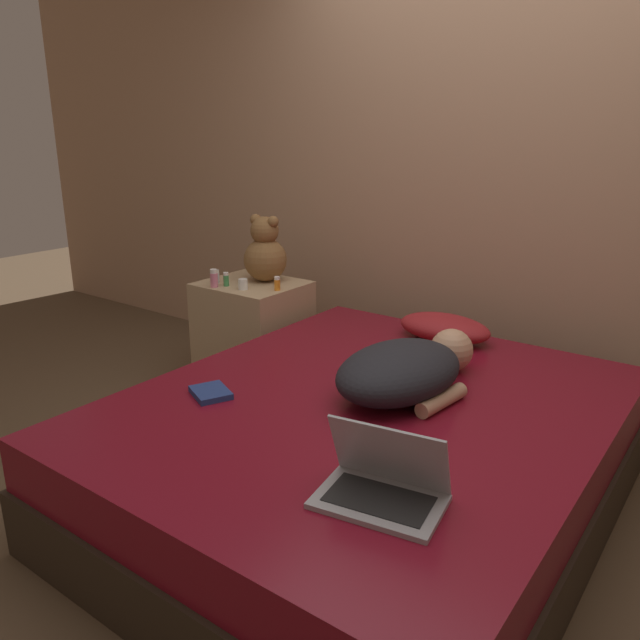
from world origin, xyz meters
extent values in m
plane|color=brown|center=(0.00, 0.00, 0.00)|extent=(12.00, 12.00, 0.00)
cube|color=tan|center=(0.00, 1.30, 1.30)|extent=(8.00, 0.06, 2.60)
cube|color=#2D2319|center=(0.00, 0.00, 0.13)|extent=(1.70, 2.04, 0.26)
cube|color=maroon|center=(0.00, 0.00, 0.36)|extent=(1.67, 2.00, 0.20)
cube|color=tan|center=(-1.18, 0.65, 0.31)|extent=(0.55, 0.48, 0.61)
ellipsoid|color=maroon|center=(-0.07, 0.81, 0.52)|extent=(0.46, 0.27, 0.13)
ellipsoid|color=black|center=(0.08, 0.10, 0.56)|extent=(0.46, 0.63, 0.21)
sphere|color=tan|center=(0.12, 0.47, 0.55)|extent=(0.18, 0.18, 0.18)
cylinder|color=tan|center=(0.26, 0.11, 0.49)|extent=(0.09, 0.27, 0.06)
cube|color=#9E9EA3|center=(0.39, -0.57, 0.46)|extent=(0.38, 0.28, 0.02)
cube|color=black|center=(0.39, -0.57, 0.47)|extent=(0.31, 0.20, 0.00)
cube|color=#9E9EA3|center=(0.38, -0.50, 0.58)|extent=(0.35, 0.15, 0.21)
cube|color=black|center=(0.38, -0.50, 0.58)|extent=(0.32, 0.13, 0.18)
sphere|color=brown|center=(-1.15, 0.73, 0.74)|extent=(0.24, 0.24, 0.24)
sphere|color=brown|center=(-1.15, 0.73, 0.90)|extent=(0.16, 0.16, 0.16)
sphere|color=brown|center=(-1.21, 0.73, 0.96)|extent=(0.06, 0.06, 0.06)
sphere|color=brown|center=(-1.09, 0.73, 0.96)|extent=(0.06, 0.06, 0.06)
cylinder|color=pink|center=(-1.28, 0.46, 0.65)|extent=(0.04, 0.04, 0.08)
cylinder|color=white|center=(-1.28, 0.46, 0.70)|extent=(0.04, 0.04, 0.02)
cylinder|color=silver|center=(-1.34, 0.53, 0.64)|extent=(0.04, 0.04, 0.06)
cylinder|color=white|center=(-1.34, 0.53, 0.68)|extent=(0.04, 0.04, 0.02)
cylinder|color=white|center=(-1.12, 0.51, 0.64)|extent=(0.05, 0.05, 0.04)
cylinder|color=white|center=(-1.12, 0.51, 0.67)|extent=(0.05, 0.05, 0.01)
cylinder|color=#3D8E4C|center=(-1.25, 0.51, 0.64)|extent=(0.03, 0.03, 0.06)
cylinder|color=white|center=(-1.25, 0.51, 0.68)|extent=(0.03, 0.03, 0.02)
cylinder|color=orange|center=(-0.96, 0.61, 0.64)|extent=(0.03, 0.03, 0.06)
cylinder|color=white|center=(-0.96, 0.61, 0.68)|extent=(0.03, 0.03, 0.02)
cube|color=navy|center=(-0.51, -0.33, 0.47)|extent=(0.20, 0.19, 0.02)
camera|label=1|loc=(1.15, -1.87, 1.46)|focal=35.00mm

